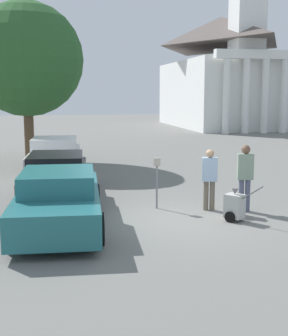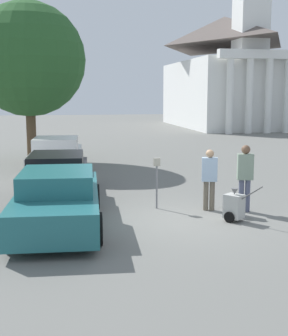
{
  "view_description": "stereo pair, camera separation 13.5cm",
  "coord_description": "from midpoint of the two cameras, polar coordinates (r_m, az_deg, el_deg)",
  "views": [
    {
      "loc": [
        -3.08,
        -11.08,
        3.18
      ],
      "look_at": [
        -0.52,
        1.66,
        1.1
      ],
      "focal_mm": 50.0,
      "sensor_mm": 36.0,
      "label": 1
    },
    {
      "loc": [
        -2.94,
        -11.11,
        3.18
      ],
      "look_at": [
        -0.52,
        1.66,
        1.1
      ],
      "focal_mm": 50.0,
      "sensor_mm": 36.0,
      "label": 2
    }
  ],
  "objects": [
    {
      "name": "ground_plane",
      "position": [
        11.93,
        4.3,
        -6.39
      ],
      "size": [
        120.0,
        120.0,
        0.0
      ],
      "primitive_type": "plane",
      "color": "slate"
    },
    {
      "name": "person_supervisor",
      "position": [
        12.87,
        12.51,
        -0.67
      ],
      "size": [
        0.46,
        0.31,
        1.82
      ],
      "rotation": [
        0.0,
        0.0,
        2.91
      ],
      "color": "#515670",
      "rests_on": "ground_plane"
    },
    {
      "name": "equipment_cart",
      "position": [
        11.96,
        11.25,
        -4.59
      ],
      "size": [
        0.75,
        0.91,
        1.0
      ],
      "rotation": [
        0.0,
        0.0,
        0.64
      ],
      "color": "#B2B2AD",
      "rests_on": "ground_plane"
    },
    {
      "name": "shade_tree",
      "position": [
        22.25,
        -13.72,
        12.72
      ],
      "size": [
        5.14,
        5.14,
        7.27
      ],
      "color": "brown",
      "rests_on": "ground_plane"
    },
    {
      "name": "parked_car_black",
      "position": [
        14.51,
        -10.26,
        -1.08
      ],
      "size": [
        2.2,
        5.25,
        1.39
      ],
      "rotation": [
        0.0,
        0.0,
        -0.07
      ],
      "color": "black",
      "rests_on": "ground_plane"
    },
    {
      "name": "parking_meter",
      "position": [
        12.91,
        1.87,
        -0.69
      ],
      "size": [
        0.18,
        0.09,
        1.42
      ],
      "color": "slate",
      "rests_on": "ground_plane"
    },
    {
      "name": "parked_car_white",
      "position": [
        18.31,
        -10.4,
        1.2
      ],
      "size": [
        2.25,
        4.83,
        1.52
      ],
      "rotation": [
        0.0,
        0.0,
        -0.07
      ],
      "color": "silver",
      "rests_on": "ground_plane"
    },
    {
      "name": "person_worker",
      "position": [
        12.84,
        8.28,
        -0.98
      ],
      "size": [
        0.47,
        0.33,
        1.68
      ],
      "rotation": [
        0.0,
        0.0,
        2.85
      ],
      "color": "#665B4C",
      "rests_on": "ground_plane"
    },
    {
      "name": "parked_car_teal",
      "position": [
        11.4,
        -10.1,
        -3.84
      ],
      "size": [
        2.3,
        5.13,
        1.39
      ],
      "rotation": [
        0.0,
        0.0,
        -0.07
      ],
      "color": "#23666B",
      "rests_on": "ground_plane"
    },
    {
      "name": "church",
      "position": [
        45.97,
        9.95,
        12.04
      ],
      "size": [
        8.33,
        16.53,
        22.06
      ],
      "color": "white",
      "rests_on": "ground_plane"
    }
  ]
}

